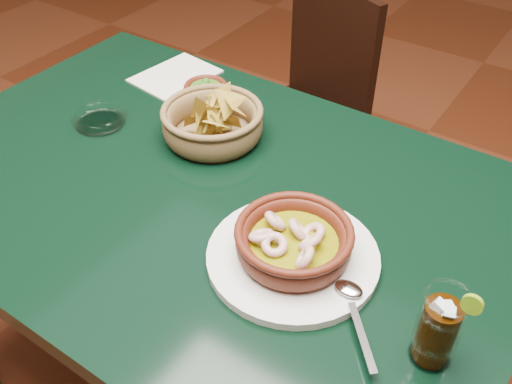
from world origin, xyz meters
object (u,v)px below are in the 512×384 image
Objects in this scene: shrimp_plate at (294,246)px; cola_drink at (438,328)px; chip_basket at (213,122)px; dining_table at (204,222)px; dining_chair at (298,113)px.

shrimp_plate is 2.38× the size of cola_drink.
shrimp_plate is at bearing 169.44° from cola_drink.
chip_basket is at bearing 156.31° from cola_drink.
dining_chair is at bearing 105.46° from dining_table.
shrimp_plate is at bearing -32.49° from chip_basket.
dining_table is 8.21× the size of cola_drink.
shrimp_plate is at bearing -15.79° from dining_table.
chip_basket reaches higher than dining_table.
shrimp_plate is (0.44, -0.77, 0.31)m from dining_chair.
dining_table is at bearing -74.54° from dining_chair.
dining_chair is (-0.19, 0.70, -0.18)m from dining_table.
cola_drink is at bearing -23.69° from chip_basket.
dining_chair is 5.87× the size of cola_drink.
shrimp_plate is 0.38m from chip_basket.
cola_drink reaches higher than dining_table.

